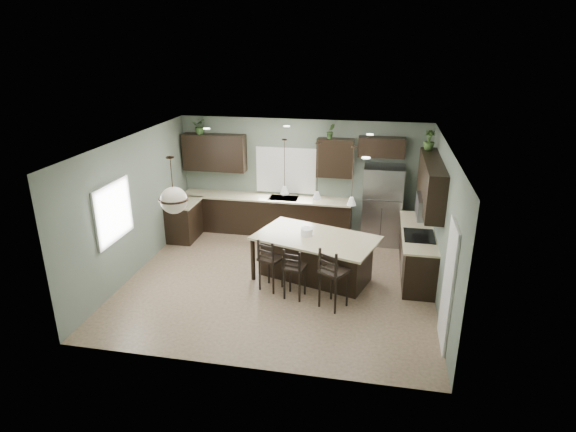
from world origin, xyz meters
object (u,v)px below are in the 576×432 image
at_px(refrigerator, 382,205).
at_px(plant_back_left, 200,126).
at_px(serving_dish, 307,232).
at_px(bar_stool_right, 334,278).
at_px(kitchen_island, 316,258).
at_px(bar_stool_left, 271,264).
at_px(bar_stool_center, 295,272).

relative_size(refrigerator, plant_back_left, 4.92).
xyz_separation_m(serving_dish, bar_stool_right, (0.65, -1.04, -0.41)).
distance_m(kitchen_island, bar_stool_right, 1.09).
xyz_separation_m(refrigerator, bar_stool_left, (-2.04, -2.74, -0.39)).
height_order(bar_stool_left, bar_stool_right, bar_stool_right).
relative_size(serving_dish, plant_back_left, 0.64).
height_order(bar_stool_left, bar_stool_center, bar_stool_left).
relative_size(refrigerator, bar_stool_center, 1.81).
distance_m(serving_dish, bar_stool_center, 0.97).
distance_m(bar_stool_center, plant_back_left, 4.73).
distance_m(bar_stool_right, plant_back_left, 5.31).
height_order(refrigerator, bar_stool_right, refrigerator).
bearing_deg(plant_back_left, kitchen_island, -36.57).
bearing_deg(plant_back_left, bar_stool_right, -42.57).
bearing_deg(bar_stool_center, bar_stool_left, 166.11).
distance_m(bar_stool_left, bar_stool_right, 1.32).
relative_size(bar_stool_right, plant_back_left, 3.12).
relative_size(refrigerator, bar_stool_left, 1.74).
bearing_deg(bar_stool_center, kitchen_island, 79.99).
bearing_deg(bar_stool_left, bar_stool_right, 1.76).
distance_m(refrigerator, bar_stool_left, 3.44).
distance_m(bar_stool_center, bar_stool_right, 0.78).
relative_size(serving_dish, bar_stool_right, 0.20).
bearing_deg(bar_stool_left, refrigerator, 74.19).
relative_size(refrigerator, serving_dish, 7.71).
height_order(serving_dish, bar_stool_right, bar_stool_right).
bearing_deg(refrigerator, bar_stool_center, -117.38).
height_order(refrigerator, kitchen_island, refrigerator).
xyz_separation_m(serving_dish, bar_stool_center, (-0.09, -0.83, -0.48)).
height_order(refrigerator, bar_stool_center, refrigerator).
bearing_deg(bar_stool_center, plant_back_left, 142.66).
distance_m(refrigerator, bar_stool_right, 3.28).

